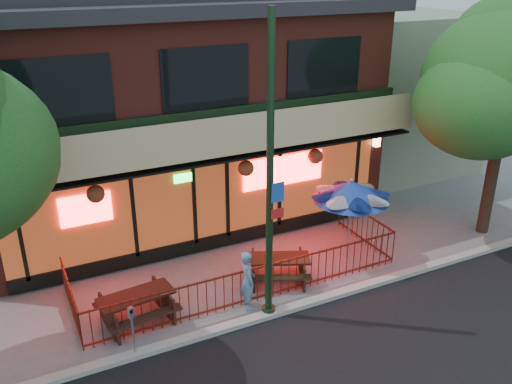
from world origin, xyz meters
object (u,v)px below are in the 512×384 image
(picnic_table_right, at_px, (278,265))
(street_tree_right, at_px, (509,71))
(patio_umbrella, at_px, (351,191))
(parking_meter_near, at_px, (132,324))
(pedestrian, at_px, (247,280))
(picnic_table_left, at_px, (137,304))
(street_light, at_px, (270,193))

(picnic_table_right, bearing_deg, street_tree_right, -1.74)
(street_tree_right, relative_size, patio_umbrella, 2.93)
(street_tree_right, xyz_separation_m, parking_meter_near, (-11.28, -1.07, -4.11))
(pedestrian, relative_size, parking_meter_near, 1.23)
(picnic_table_left, relative_size, picnic_table_right, 0.91)
(street_light, relative_size, pedestrian, 4.57)
(patio_umbrella, relative_size, parking_meter_near, 1.93)
(pedestrian, bearing_deg, picnic_table_right, -52.57)
(street_tree_right, relative_size, parking_meter_near, 5.64)
(pedestrian, bearing_deg, parking_meter_near, 107.82)
(patio_umbrella, bearing_deg, street_tree_right, -5.50)
(street_tree_right, relative_size, picnic_table_right, 3.48)
(picnic_table_right, relative_size, pedestrian, 1.32)
(picnic_table_right, bearing_deg, pedestrian, -149.48)
(patio_umbrella, distance_m, pedestrian, 3.93)
(street_tree_right, relative_size, pedestrian, 4.58)
(street_tree_right, distance_m, parking_meter_near, 12.06)
(picnic_table_left, distance_m, pedestrian, 2.63)
(street_tree_right, xyz_separation_m, picnic_table_right, (-7.14, 0.22, -4.50))
(parking_meter_near, bearing_deg, picnic_table_right, 17.21)
(parking_meter_near, bearing_deg, street_tree_right, 5.40)
(picnic_table_left, bearing_deg, parking_meter_near, -107.81)
(picnic_table_left, height_order, pedestrian, pedestrian)
(street_tree_right, height_order, pedestrian, street_tree_right)
(picnic_table_right, distance_m, parking_meter_near, 4.35)
(street_tree_right, xyz_separation_m, patio_umbrella, (-4.77, 0.46, -2.91))
(street_tree_right, distance_m, picnic_table_right, 8.44)
(patio_umbrella, bearing_deg, picnic_table_left, -176.78)
(picnic_table_right, distance_m, pedestrian, 1.45)
(picnic_table_left, xyz_separation_m, picnic_table_right, (3.76, 0.10, -0.02))
(picnic_table_right, relative_size, patio_umbrella, 0.84)
(street_light, height_order, pedestrian, street_light)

